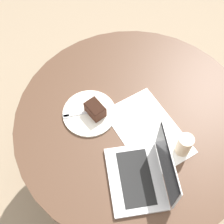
% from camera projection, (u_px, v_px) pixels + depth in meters
% --- Properties ---
extents(ground_plane, '(12.00, 12.00, 0.00)m').
position_uv_depth(ground_plane, '(128.00, 172.00, 2.10)').
color(ground_plane, gray).
extents(dining_table, '(1.14, 1.14, 0.74)m').
position_uv_depth(dining_table, '(133.00, 134.00, 1.60)').
color(dining_table, '#4C3323').
rests_on(dining_table, ground_plane).
extents(paper_document, '(0.47, 0.40, 0.00)m').
position_uv_depth(paper_document, '(148.00, 131.00, 1.43)').
color(paper_document, white).
rests_on(paper_document, dining_table).
extents(plate, '(0.25, 0.25, 0.01)m').
position_uv_depth(plate, '(89.00, 113.00, 1.47)').
color(plate, silver).
rests_on(plate, dining_table).
extents(cake_slice, '(0.11, 0.10, 0.06)m').
position_uv_depth(cake_slice, '(95.00, 109.00, 1.44)').
color(cake_slice, '#472619').
rests_on(cake_slice, plate).
extents(fork, '(0.03, 0.17, 0.00)m').
position_uv_depth(fork, '(78.00, 114.00, 1.46)').
color(fork, silver).
rests_on(fork, plate).
extents(coffee_glass, '(0.07, 0.07, 0.11)m').
position_uv_depth(coffee_glass, '(184.00, 145.00, 1.33)').
color(coffee_glass, '#C6AD89').
rests_on(coffee_glass, dining_table).
extents(laptop, '(0.30, 0.24, 0.22)m').
position_uv_depth(laptop, '(143.00, 175.00, 1.29)').
color(laptop, silver).
rests_on(laptop, dining_table).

